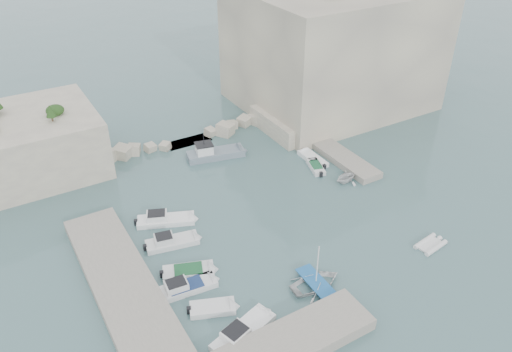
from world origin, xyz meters
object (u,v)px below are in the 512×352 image
tender_east_b (316,169)px  tender_east_a (346,182)px  motorboat_c (189,274)px  motorboat_d (186,290)px  tender_east_d (296,142)px  motorboat_a (166,222)px  work_boat (216,157)px  motorboat_e (213,310)px  tender_east_c (313,160)px  motorboat_f (243,334)px  inflatable_dinghy (430,246)px  rowboat (316,286)px  motorboat_b (173,244)px

tender_east_b → tender_east_a: bearing=-144.6°
motorboat_c → motorboat_d: size_ratio=0.85×
tender_east_d → tender_east_a: bearing=170.5°
motorboat_a → motorboat_c: motorboat_a is taller
motorboat_a → work_boat: (10.50, 9.45, 0.00)m
motorboat_e → tender_east_d: bearing=64.1°
tender_east_c → work_boat: bearing=55.7°
motorboat_f → tender_east_a: 24.97m
motorboat_e → motorboat_d: bearing=128.1°
motorboat_f → tender_east_a: tender_east_a is taller
tender_east_b → motorboat_a: bearing=108.9°
tender_east_a → tender_east_b: (-1.36, 4.08, 0.00)m
motorboat_e → inflatable_dinghy: 22.14m
motorboat_e → motorboat_a: bearing=106.5°
motorboat_f → inflatable_dinghy: motorboat_f is taller
motorboat_e → tender_east_c: size_ratio=0.82×
motorboat_c → motorboat_e: bearing=-70.4°
motorboat_a → tender_east_b: 19.65m
motorboat_d → tender_east_b: (21.77, 10.59, 0.00)m
motorboat_a → tender_east_c: bearing=29.4°
motorboat_a → inflatable_dinghy: bearing=-16.2°
motorboat_f → motorboat_e: bearing=88.4°
motorboat_e → rowboat: 9.33m
motorboat_f → inflatable_dinghy: 20.89m
motorboat_c → work_boat: bearing=77.0°
rowboat → tender_east_b: rowboat is taller
tender_east_a → tender_east_d: size_ratio=0.72×
motorboat_b → motorboat_d: size_ratio=0.94×
rowboat → tender_east_a: bearing=-46.4°
motorboat_a → inflatable_dinghy: motorboat_a is taller
motorboat_f → motorboat_c: bearing=78.7°
tender_east_b → tender_east_c: (0.87, 1.81, 0.00)m
tender_east_c → work_boat: work_boat is taller
rowboat → work_boat: (2.56, 24.70, 0.00)m
motorboat_b → inflatable_dinghy: motorboat_b is taller
motorboat_e → inflatable_dinghy: (21.88, -3.40, 0.00)m
inflatable_dinghy → tender_east_a: size_ratio=1.09×
motorboat_d → tender_east_d: size_ratio=1.37×
motorboat_c → tender_east_a: (22.10, 4.74, 0.00)m
motorboat_c → tender_east_a: 22.60m
motorboat_c → motorboat_d: bearing=-99.9°
rowboat → inflatable_dinghy: size_ratio=1.39×
tender_east_c → inflatable_dinghy: bearing=-178.7°
motorboat_f → tender_east_b: motorboat_f is taller
motorboat_d → rowboat: bearing=-22.4°
tender_east_d → motorboat_c: bearing=117.9°
inflatable_dinghy → tender_east_d: 24.20m
motorboat_b → tender_east_d: size_ratio=1.29×
motorboat_d → tender_east_c: size_ratio=1.18×
tender_east_a → work_boat: size_ratio=0.40×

